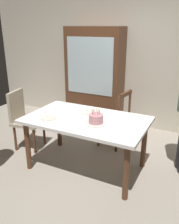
# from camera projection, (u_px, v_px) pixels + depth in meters

# --- Properties ---
(ground) EXTENTS (6.40, 6.40, 0.00)m
(ground) POSITION_uv_depth(u_px,v_px,m) (86.00, 167.00, 3.41)
(ground) COLOR #9E9384
(back_wall) EXTENTS (6.40, 0.10, 2.60)m
(back_wall) POSITION_uv_depth(u_px,v_px,m) (131.00, 60.00, 4.52)
(back_wall) COLOR beige
(back_wall) RESTS_ON ground
(dining_table) EXTENTS (1.62, 0.97, 0.75)m
(dining_table) POSITION_uv_depth(u_px,v_px,m) (86.00, 125.00, 3.18)
(dining_table) COLOR white
(dining_table) RESTS_ON ground
(birthday_cake) EXTENTS (0.28, 0.28, 0.19)m
(birthday_cake) POSITION_uv_depth(u_px,v_px,m) (96.00, 119.00, 2.97)
(birthday_cake) COLOR silver
(birthday_cake) RESTS_ON dining_table
(plate_near_celebrant) EXTENTS (0.22, 0.22, 0.01)m
(plate_near_celebrant) POSITION_uv_depth(u_px,v_px,m) (49.00, 118.00, 3.16)
(plate_near_celebrant) COLOR silver
(plate_near_celebrant) RESTS_ON dining_table
(plate_far_side) EXTENTS (0.22, 0.22, 0.01)m
(plate_far_side) POSITION_uv_depth(u_px,v_px,m) (88.00, 112.00, 3.37)
(plate_far_side) COLOR silver
(plate_far_side) RESTS_ON dining_table
(fork_near_celebrant) EXTENTS (0.18, 0.02, 0.01)m
(fork_near_celebrant) POSITION_uv_depth(u_px,v_px,m) (40.00, 116.00, 3.24)
(fork_near_celebrant) COLOR silver
(fork_near_celebrant) RESTS_ON dining_table
(fork_far_side) EXTENTS (0.18, 0.02, 0.01)m
(fork_far_side) POSITION_uv_depth(u_px,v_px,m) (79.00, 110.00, 3.44)
(fork_far_side) COLOR silver
(fork_far_side) RESTS_ON dining_table
(fork_near_guest) EXTENTS (0.18, 0.05, 0.01)m
(fork_near_guest) POSITION_uv_depth(u_px,v_px,m) (102.00, 128.00, 2.84)
(fork_near_guest) COLOR silver
(fork_near_guest) RESTS_ON dining_table
(chair_spindle_back) EXTENTS (0.50, 0.50, 0.95)m
(chair_spindle_back) POSITION_uv_depth(u_px,v_px,m) (114.00, 120.00, 3.88)
(chair_spindle_back) COLOR #56331E
(chair_spindle_back) RESTS_ON ground
(chair_upholstered) EXTENTS (0.52, 0.52, 0.95)m
(chair_upholstered) POSITION_uv_depth(u_px,v_px,m) (23.00, 116.00, 3.82)
(chair_upholstered) COLOR tan
(chair_upholstered) RESTS_ON ground
(china_cabinet) EXTENTS (1.10, 0.45, 1.90)m
(china_cabinet) POSITION_uv_depth(u_px,v_px,m) (95.00, 77.00, 4.66)
(china_cabinet) COLOR #56331E
(china_cabinet) RESTS_ON ground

